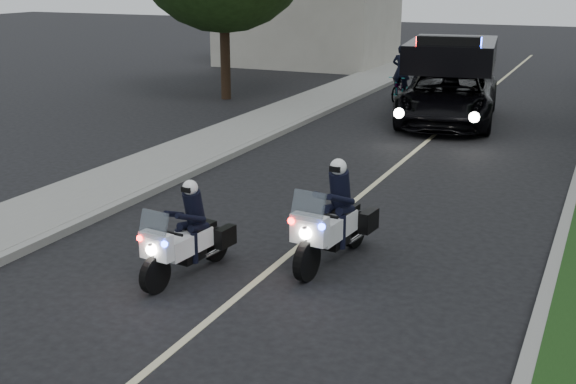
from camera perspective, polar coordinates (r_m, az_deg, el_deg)
name	(u,v)px	position (r m, az deg, el deg)	size (l,w,h in m)	color
ground	(246,290)	(10.95, -3.31, -7.67)	(120.00, 120.00, 0.00)	black
curb_left	(280,132)	(21.23, -0.61, 4.70)	(0.20, 60.00, 0.15)	gray
sidewalk_left	(247,129)	(21.70, -3.25, 4.95)	(2.00, 60.00, 0.16)	gray
lane_marking	(419,148)	(19.90, 10.18, 3.40)	(0.12, 50.00, 0.01)	#BFB78C
police_moto_left	(189,275)	(11.55, -7.78, -6.46)	(0.63, 1.79, 1.52)	white
police_moto_right	(332,262)	(11.97, 3.50, -5.48)	(0.71, 2.02, 1.71)	silver
police_suv	(447,122)	(23.60, 12.30, 5.37)	(2.81, 6.06, 2.95)	black
bicycle	(400,100)	(27.37, 8.74, 7.10)	(0.61, 1.74, 0.91)	black
cyclist	(400,100)	(27.37, 8.74, 7.10)	(0.66, 0.44, 1.82)	black
tree_left_near	(226,99)	(27.51, -4.85, 7.28)	(6.69, 6.69, 11.16)	#1F3E14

